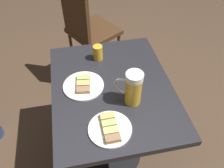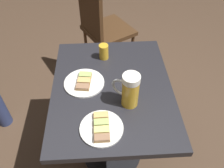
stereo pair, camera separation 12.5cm
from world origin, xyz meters
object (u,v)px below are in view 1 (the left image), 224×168
object	(u,v)px
plate_far	(110,128)
beer_glass_small	(98,53)
plate_near	(83,85)
cafe_chair	(88,29)
beer_mug	(132,88)

from	to	relation	value
plate_far	beer_glass_small	bearing A→B (deg)	-93.14
plate_near	cafe_chair	distance (m)	0.89
plate_near	plate_far	xyz separation A→B (m)	(-0.09, 0.30, 0.00)
beer_glass_small	cafe_chair	bearing A→B (deg)	-90.10
beer_mug	beer_glass_small	bearing A→B (deg)	-72.95
plate_far	beer_mug	distance (m)	0.22
beer_mug	cafe_chair	world-z (taller)	beer_mug
cafe_chair	beer_mug	bearing A→B (deg)	-23.65
plate_near	beer_glass_small	world-z (taller)	beer_glass_small
plate_near	beer_mug	xyz separation A→B (m)	(-0.23, 0.15, 0.09)
plate_far	cafe_chair	size ratio (longest dim) A/B	0.22
beer_mug	plate_near	bearing A→B (deg)	-33.30
plate_near	beer_glass_small	distance (m)	0.25
plate_near	beer_glass_small	size ratio (longest dim) A/B	2.38
beer_mug	cafe_chair	xyz separation A→B (m)	(0.11, -1.01, -0.28)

